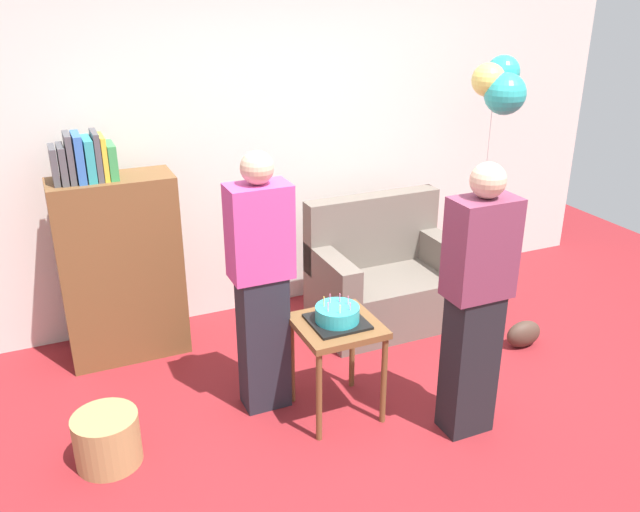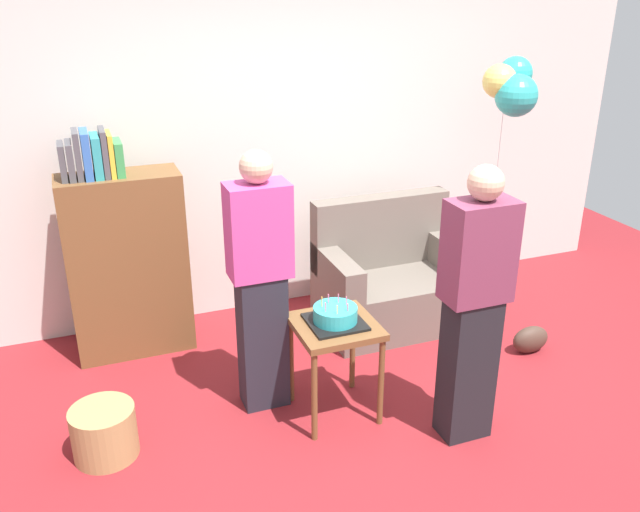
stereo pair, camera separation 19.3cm
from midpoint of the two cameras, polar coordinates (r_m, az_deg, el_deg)
ground_plane at (r=4.05m, az=8.18°, el=-15.49°), size 8.00×8.00×0.00m
wall_back at (r=5.19m, az=-1.97°, el=10.04°), size 6.00×0.10×2.70m
couch at (r=5.15m, az=7.13°, el=-2.15°), size 1.10×0.70×0.96m
bookshelf at (r=4.75m, az=-15.19°, el=-0.32°), size 0.80×0.36×1.61m
side_table at (r=3.97m, az=2.70°, el=-7.01°), size 0.48×0.48×0.62m
birthday_cake at (r=3.90m, az=2.74°, el=-5.15°), size 0.32×0.32×0.17m
person_blowing_candles at (r=3.93m, az=-3.73°, el=-2.30°), size 0.36×0.22×1.63m
person_holding_cake at (r=3.76m, az=14.47°, el=-4.24°), size 0.36×0.22×1.63m
wicker_basket at (r=3.99m, az=-16.68°, el=-14.29°), size 0.36×0.36×0.30m
handbag at (r=5.06m, az=18.65°, el=-6.80°), size 0.28×0.14×0.20m
balloon_bunch at (r=5.15m, az=17.19°, el=13.75°), size 0.41×0.42×1.97m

